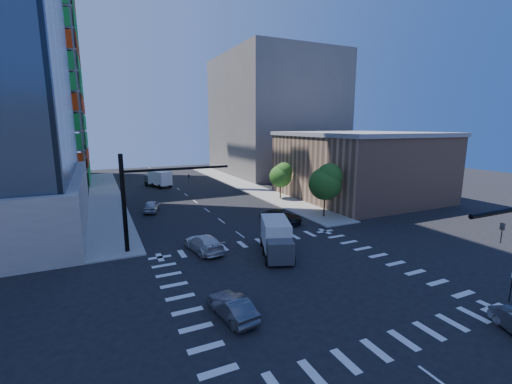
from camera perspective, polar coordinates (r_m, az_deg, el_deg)
ground at (r=27.35m, az=7.29°, el=-14.11°), size 160.00×160.00×0.00m
road_markings at (r=27.35m, az=7.29°, el=-14.10°), size 20.00×20.00×0.01m
sidewalk_ne at (r=67.11m, az=-2.00°, el=1.11°), size 5.00×60.00×0.15m
sidewalk_nw at (r=61.88m, az=-23.80°, el=-0.67°), size 5.00×60.00×0.15m
construction_building at (r=84.90m, az=-36.24°, el=17.79°), size 25.16×34.50×70.60m
commercial_building at (r=57.90m, az=16.74°, el=4.31°), size 20.50×22.50×10.60m
bg_building_ne at (r=85.97m, az=3.00°, el=12.58°), size 24.00×30.00×28.00m
signal_mast_nw at (r=33.05m, az=-18.66°, el=-0.18°), size 10.20×0.40×9.00m
tree_south at (r=43.97m, az=11.65°, el=1.76°), size 4.16×4.16×6.82m
tree_north at (r=54.19m, az=4.29°, el=2.91°), size 3.54×3.52×5.78m
no_parking_sign at (r=28.78m, az=36.85°, el=-12.02°), size 0.30×0.06×2.20m
car_nb_far at (r=41.65m, az=4.25°, el=-4.10°), size 4.41×5.93×1.50m
car_sb_near at (r=32.67m, az=-8.70°, el=-8.41°), size 2.95×5.66×1.57m
car_sb_mid at (r=48.83m, az=-16.99°, el=-2.27°), size 3.09×4.92×1.56m
car_sb_cross at (r=22.05m, az=-4.03°, el=-18.53°), size 2.05×4.42×1.40m
box_truck_near at (r=31.13m, az=3.48°, el=-8.16°), size 4.43×6.37×3.08m
box_truck_far at (r=68.47m, az=-16.13°, el=1.98°), size 4.53×6.45×3.11m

